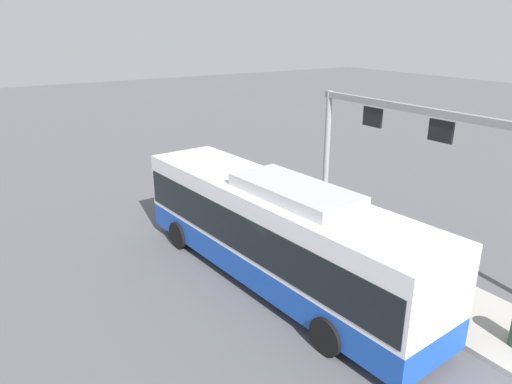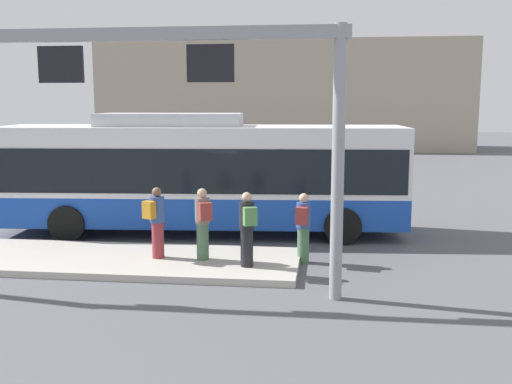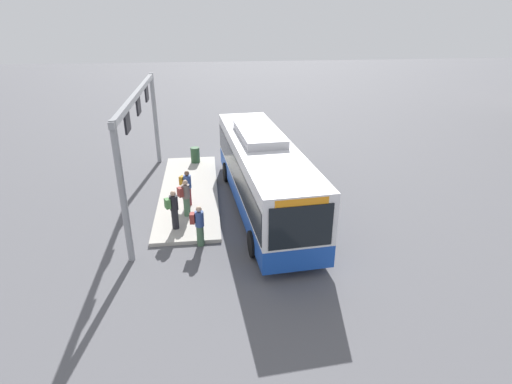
# 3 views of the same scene
# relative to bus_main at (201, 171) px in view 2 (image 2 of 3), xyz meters

# --- Properties ---
(ground_plane) EXTENTS (120.00, 120.00, 0.00)m
(ground_plane) POSITION_rel_bus_main_xyz_m (0.01, 0.00, -1.81)
(ground_plane) COLOR #56565B
(platform_curb) EXTENTS (10.00, 2.80, 0.16)m
(platform_curb) POSITION_rel_bus_main_xyz_m (-2.02, -3.43, -1.73)
(platform_curb) COLOR #B2ADA3
(platform_curb) RESTS_ON ground
(bus_main) EXTENTS (11.66, 3.40, 3.46)m
(bus_main) POSITION_rel_bus_main_xyz_m (0.00, 0.00, 0.00)
(bus_main) COLOR #1947AD
(bus_main) RESTS_ON ground
(person_boarding) EXTENTS (0.38, 0.55, 1.67)m
(person_boarding) POSITION_rel_bus_main_xyz_m (3.05, -2.87, -0.92)
(person_boarding) COLOR #476B4C
(person_boarding) RESTS_ON ground
(person_waiting_near) EXTENTS (0.49, 0.60, 1.67)m
(person_waiting_near) POSITION_rel_bus_main_xyz_m (1.86, -3.88, -0.76)
(person_waiting_near) COLOR black
(person_waiting_near) RESTS_ON platform_curb
(person_waiting_mid) EXTENTS (0.52, 0.60, 1.67)m
(person_waiting_mid) POSITION_rel_bus_main_xyz_m (0.77, -3.44, -0.76)
(person_waiting_mid) COLOR #476B4C
(person_waiting_mid) RESTS_ON platform_curb
(person_waiting_far) EXTENTS (0.52, 0.60, 1.67)m
(person_waiting_far) POSITION_rel_bus_main_xyz_m (-0.33, -3.41, -0.76)
(person_waiting_far) COLOR maroon
(person_waiting_far) RESTS_ON platform_curb
(platform_sign_gantry) EXTENTS (11.12, 0.24, 5.20)m
(platform_sign_gantry) POSITION_rel_bus_main_xyz_m (-1.58, -5.34, 2.03)
(platform_sign_gantry) COLOR gray
(platform_sign_gantry) RESTS_ON ground
(station_building) EXTENTS (29.27, 8.00, 8.46)m
(station_building) POSITION_rel_bus_main_xyz_m (-0.07, 32.38, 2.42)
(station_building) COLOR tan
(station_building) RESTS_ON ground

